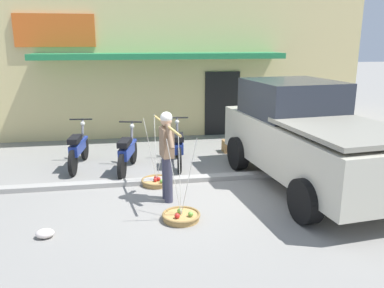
{
  "coord_description": "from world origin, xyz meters",
  "views": [
    {
      "loc": [
        -1.11,
        -7.05,
        2.91
      ],
      "look_at": [
        0.19,
        0.6,
        0.85
      ],
      "focal_mm": 36.32,
      "sensor_mm": 36.0,
      "label": 1
    }
  ],
  "objects": [
    {
      "name": "ground_plane",
      "position": [
        0.0,
        0.0,
        0.0
      ],
      "size": [
        90.0,
        90.0,
        0.0
      ],
      "primitive_type": "plane",
      "color": "gray"
    },
    {
      "name": "plastic_litter_bag",
      "position": [
        -2.43,
        -1.38,
        0.07
      ],
      "size": [
        0.28,
        0.22,
        0.14
      ],
      "primitive_type": "ellipsoid",
      "color": "silver",
      "rests_on": "ground"
    },
    {
      "name": "motorcycle_nearest_shop",
      "position": [
        -2.28,
        2.07,
        0.45
      ],
      "size": [
        0.54,
        1.82,
        1.09
      ],
      "color": "black",
      "rests_on": "ground"
    },
    {
      "name": "parked_truck",
      "position": [
        2.49,
        0.14,
        1.03
      ],
      "size": [
        2.53,
        4.87,
        2.1
      ],
      "color": "beige",
      "rests_on": "ground"
    },
    {
      "name": "storefront_building",
      "position": [
        -0.09,
        7.29,
        2.1
      ],
      "size": [
        13.0,
        6.0,
        4.2
      ],
      "color": "#DBC684",
      "rests_on": "ground"
    },
    {
      "name": "fruit_basket_right_side",
      "position": [
        -0.29,
        -1.12,
        0.07
      ],
      "size": [
        0.65,
        0.65,
        1.45
      ],
      "color": "#B2894C",
      "rests_on": "ground"
    },
    {
      "name": "motorcycle_third_in_row",
      "position": [
        0.07,
        1.88,
        0.45
      ],
      "size": [
        0.54,
        1.82,
        1.09
      ],
      "color": "black",
      "rests_on": "ground"
    },
    {
      "name": "fruit_basket_left_side",
      "position": [
        -0.56,
        0.62,
        0.07
      ],
      "size": [
        0.65,
        0.65,
        1.45
      ],
      "color": "#B2894C",
      "rests_on": "ground"
    },
    {
      "name": "wooden_crate",
      "position": [
        1.63,
        2.77,
        0.16
      ],
      "size": [
        0.44,
        0.36,
        0.32
      ],
      "primitive_type": "cube",
      "color": "olive",
      "rests_on": "ground"
    },
    {
      "name": "motorcycle_second_in_row",
      "position": [
        -1.14,
        1.56,
        0.45
      ],
      "size": [
        0.6,
        1.79,
        1.09
      ],
      "color": "black",
      "rests_on": "ground"
    },
    {
      "name": "sidewalk_curb",
      "position": [
        0.0,
        0.7,
        0.05
      ],
      "size": [
        20.0,
        0.24,
        0.1
      ],
      "primitive_type": "cube",
      "color": "gray",
      "rests_on": "ground"
    },
    {
      "name": "fruit_vendor",
      "position": [
        -0.42,
        -0.25,
        0.98
      ],
      "size": [
        0.31,
        1.75,
        1.7
      ],
      "color": "#38384C",
      "rests_on": "ground"
    }
  ]
}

